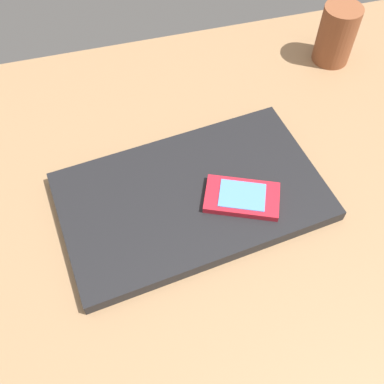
# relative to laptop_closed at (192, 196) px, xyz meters

# --- Properties ---
(desk_surface) EXTENTS (1.20, 0.80, 0.03)m
(desk_surface) POSITION_rel_laptop_closed_xyz_m (0.06, 0.03, -0.02)
(desk_surface) COLOR #9E7751
(desk_surface) RESTS_ON ground
(laptop_closed) EXTENTS (0.38, 0.25, 0.02)m
(laptop_closed) POSITION_rel_laptop_closed_xyz_m (0.00, 0.00, 0.00)
(laptop_closed) COLOR black
(laptop_closed) RESTS_ON desk_surface
(cell_phone_on_laptop) EXTENTS (0.11, 0.09, 0.01)m
(cell_phone_on_laptop) POSITION_rel_laptop_closed_xyz_m (-0.06, 0.03, 0.01)
(cell_phone_on_laptop) COLOR red
(cell_phone_on_laptop) RESTS_ON laptop_closed
(pen_cup) EXTENTS (0.06, 0.06, 0.10)m
(pen_cup) POSITION_rel_laptop_closed_xyz_m (-0.32, -0.23, 0.04)
(pen_cup) COLOR brown
(pen_cup) RESTS_ON desk_surface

